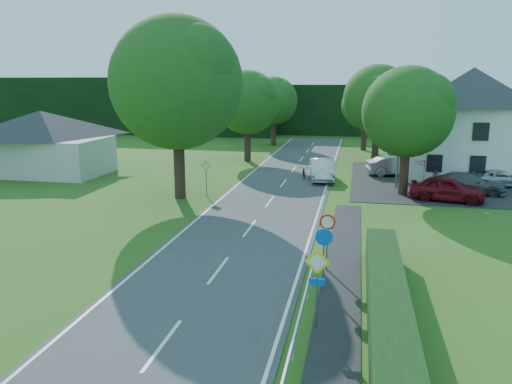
% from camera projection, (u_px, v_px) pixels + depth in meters
% --- Properties ---
extents(road, '(7.00, 80.00, 0.04)m').
position_uv_depth(road, '(257.00, 218.00, 28.00)').
color(road, '#3B3B3E').
rests_on(road, ground).
extents(parking_pad, '(14.00, 16.00, 0.04)m').
position_uv_depth(parking_pad, '(445.00, 182.00, 38.08)').
color(parking_pad, black).
rests_on(parking_pad, ground).
extents(line_edge_left, '(0.12, 80.00, 0.01)m').
position_uv_depth(line_edge_left, '(202.00, 215.00, 28.63)').
color(line_edge_left, white).
rests_on(line_edge_left, road).
extents(line_edge_right, '(0.12, 80.00, 0.01)m').
position_uv_depth(line_edge_right, '(315.00, 221.00, 27.36)').
color(line_edge_right, white).
rests_on(line_edge_right, road).
extents(line_centre, '(0.12, 80.00, 0.01)m').
position_uv_depth(line_centre, '(257.00, 218.00, 28.00)').
color(line_centre, white).
rests_on(line_centre, road).
extents(tree_main, '(9.40, 9.40, 11.64)m').
position_uv_depth(tree_main, '(177.00, 109.00, 31.73)').
color(tree_main, '#245218').
rests_on(tree_main, ground).
extents(tree_left_far, '(7.00, 7.00, 8.58)m').
position_uv_depth(tree_left_far, '(247.00, 116.00, 47.16)').
color(tree_left_far, '#245218').
rests_on(tree_left_far, ground).
extents(tree_right_far, '(7.40, 7.40, 9.09)m').
position_uv_depth(tree_right_far, '(377.00, 114.00, 46.67)').
color(tree_right_far, '#245218').
rests_on(tree_right_far, ground).
extents(tree_left_back, '(6.60, 6.60, 8.07)m').
position_uv_depth(tree_left_back, '(274.00, 111.00, 58.59)').
color(tree_left_back, '#245218').
rests_on(tree_left_back, ground).
extents(tree_right_back, '(6.20, 6.20, 7.56)m').
position_uv_depth(tree_right_back, '(365.00, 116.00, 54.68)').
color(tree_right_back, '#245218').
rests_on(tree_right_back, ground).
extents(tree_right_mid, '(7.00, 7.00, 8.58)m').
position_uv_depth(tree_right_mid, '(407.00, 131.00, 33.05)').
color(tree_right_mid, '#245218').
rests_on(tree_right_mid, ground).
extents(treeline_left, '(44.00, 6.00, 8.00)m').
position_uv_depth(treeline_left, '(126.00, 106.00, 72.75)').
color(treeline_left, black).
rests_on(treeline_left, ground).
extents(treeline_right, '(30.00, 5.00, 7.00)m').
position_uv_depth(treeline_right, '(378.00, 110.00, 69.64)').
color(treeline_right, black).
rests_on(treeline_right, ground).
extents(bungalow_left, '(11.00, 6.50, 5.20)m').
position_uv_depth(bungalow_left, '(43.00, 141.00, 40.88)').
color(bungalow_left, '#B7B7B3').
rests_on(bungalow_left, ground).
extents(house_white, '(10.60, 8.40, 8.60)m').
position_uv_depth(house_white, '(470.00, 121.00, 39.59)').
color(house_white, white).
rests_on(house_white, ground).
extents(streetlight, '(2.03, 0.18, 8.00)m').
position_uv_depth(streetlight, '(398.00, 126.00, 35.01)').
color(streetlight, slate).
rests_on(streetlight, ground).
extents(sign_priority_right, '(0.78, 0.09, 2.59)m').
position_uv_depth(sign_priority_right, '(317.00, 274.00, 15.28)').
color(sign_priority_right, slate).
rests_on(sign_priority_right, ground).
extents(sign_roundabout, '(0.64, 0.08, 2.37)m').
position_uv_depth(sign_roundabout, '(324.00, 247.00, 18.18)').
color(sign_roundabout, slate).
rests_on(sign_roundabout, ground).
extents(sign_speed_limit, '(0.64, 0.11, 2.37)m').
position_uv_depth(sign_speed_limit, '(327.00, 229.00, 20.06)').
color(sign_speed_limit, slate).
rests_on(sign_speed_limit, ground).
extents(sign_priority_left, '(0.78, 0.09, 2.44)m').
position_uv_depth(sign_priority_left, '(206.00, 171.00, 33.27)').
color(sign_priority_left, slate).
rests_on(sign_priority_left, ground).
extents(moving_car, '(2.38, 5.08, 1.61)m').
position_uv_depth(moving_car, '(322.00, 170.00, 38.63)').
color(moving_car, silver).
rests_on(moving_car, road).
extents(motorcycle, '(0.87, 1.78, 0.89)m').
position_uv_depth(motorcycle, '(304.00, 172.00, 39.67)').
color(motorcycle, black).
rests_on(motorcycle, road).
extents(parked_car_red, '(4.91, 2.76, 1.58)m').
position_uv_depth(parked_car_red, '(447.00, 189.00, 31.87)').
color(parked_car_red, maroon).
rests_on(parked_car_red, parking_pad).
extents(parked_car_silver_a, '(5.19, 2.65, 1.63)m').
position_uv_depth(parked_car_silver_a, '(397.00, 166.00, 40.37)').
color(parked_car_silver_a, '#9F9FA4').
rests_on(parked_car_silver_a, parking_pad).
extents(parked_car_grey, '(4.99, 2.57, 1.39)m').
position_uv_depth(parked_car_grey, '(469.00, 183.00, 34.12)').
color(parked_car_grey, '#535459').
rests_on(parked_car_grey, parking_pad).
extents(parked_car_silver_b, '(4.91, 3.47, 1.24)m').
position_uv_depth(parked_car_silver_b, '(498.00, 178.00, 36.31)').
color(parked_car_silver_b, silver).
rests_on(parked_car_silver_b, parking_pad).
extents(parasol, '(2.44, 2.47, 1.94)m').
position_uv_depth(parasol, '(424.00, 173.00, 36.35)').
color(parasol, '#A70F0D').
rests_on(parasol, parking_pad).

